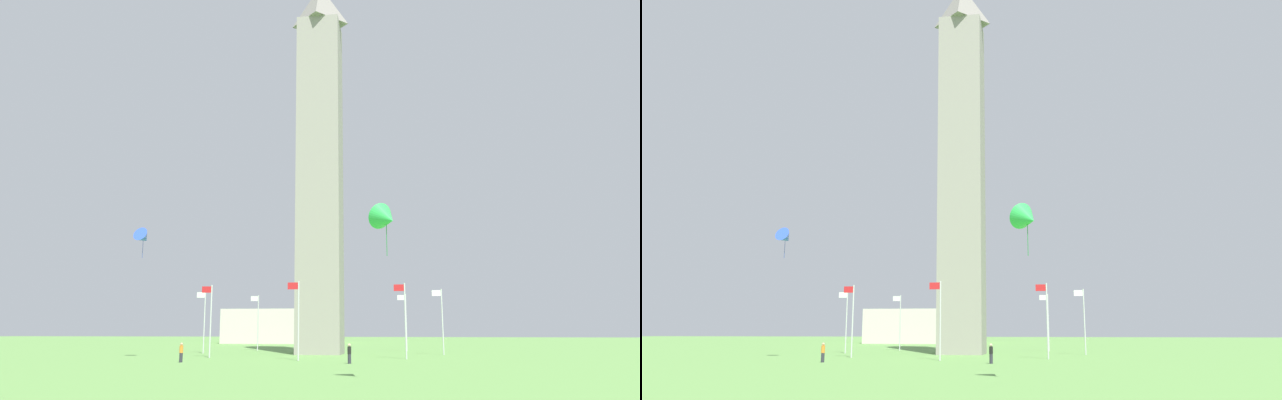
{
  "view_description": "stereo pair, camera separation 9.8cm",
  "coord_description": "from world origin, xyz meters",
  "views": [
    {
      "loc": [
        -10.05,
        68.96,
        2.95
      ],
      "look_at": [
        0.0,
        0.0,
        17.96
      ],
      "focal_mm": 33.34,
      "sensor_mm": 36.0,
      "label": 1
    },
    {
      "loc": [
        -10.14,
        68.94,
        2.95
      ],
      "look_at": [
        0.0,
        0.0,
        17.96
      ],
      "focal_mm": 33.34,
      "sensor_mm": 36.0,
      "label": 2
    }
  ],
  "objects": [
    {
      "name": "ground_plane",
      "position": [
        0.0,
        0.0,
        0.0
      ],
      "size": [
        260.0,
        260.0,
        0.0
      ],
      "primitive_type": "plane",
      "color": "#609347"
    },
    {
      "name": "obelisk_monument",
      "position": [
        0.0,
        0.0,
        23.22
      ],
      "size": [
        5.11,
        5.11,
        46.44
      ],
      "color": "gray",
      "rests_on": "ground"
    },
    {
      "name": "flagpole_n",
      "position": [
        13.91,
        0.0,
        3.99
      ],
      "size": [
        1.12,
        0.14,
        7.23
      ],
      "color": "silver",
      "rests_on": "ground"
    },
    {
      "name": "flagpole_ne",
      "position": [
        9.86,
        9.79,
        3.99
      ],
      "size": [
        1.12,
        0.14,
        7.23
      ],
      "color": "silver",
      "rests_on": "ground"
    },
    {
      "name": "flagpole_e",
      "position": [
        0.07,
        13.85,
        3.99
      ],
      "size": [
        1.12,
        0.14,
        7.23
      ],
      "color": "silver",
      "rests_on": "ground"
    },
    {
      "name": "flagpole_se",
      "position": [
        -9.73,
        9.79,
        3.99
      ],
      "size": [
        1.12,
        0.14,
        7.23
      ],
      "color": "silver",
      "rests_on": "ground"
    },
    {
      "name": "flagpole_s",
      "position": [
        -13.78,
        0.0,
        3.99
      ],
      "size": [
        1.12,
        0.14,
        7.23
      ],
      "color": "silver",
      "rests_on": "ground"
    },
    {
      "name": "flagpole_sw",
      "position": [
        -9.73,
        -9.79,
        3.99
      ],
      "size": [
        1.12,
        0.14,
        7.23
      ],
      "color": "silver",
      "rests_on": "ground"
    },
    {
      "name": "flagpole_w",
      "position": [
        0.07,
        -13.85,
        3.99
      ],
      "size": [
        1.12,
        0.14,
        7.23
      ],
      "color": "silver",
      "rests_on": "ground"
    },
    {
      "name": "flagpole_nw",
      "position": [
        9.86,
        -9.79,
        3.99
      ],
      "size": [
        1.12,
        0.14,
        7.23
      ],
      "color": "silver",
      "rests_on": "ground"
    },
    {
      "name": "person_orange_shirt",
      "position": [
        9.6,
        17.98,
        0.83
      ],
      "size": [
        0.32,
        0.32,
        1.67
      ],
      "rotation": [
        0.0,
        0.0,
        -2.57
      ],
      "color": "#2D2D38",
      "rests_on": "ground"
    },
    {
      "name": "person_black_shirt",
      "position": [
        -5.07,
        17.69,
        0.81
      ],
      "size": [
        0.32,
        0.32,
        1.63
      ],
      "rotation": [
        0.0,
        0.0,
        -1.43
      ],
      "color": "#2D2D38",
      "rests_on": "ground"
    },
    {
      "name": "kite_blue_delta",
      "position": [
        16.31,
        12.49,
        11.91
      ],
      "size": [
        1.75,
        2.05,
        3.07
      ],
      "color": "blue"
    },
    {
      "name": "kite_green_delta",
      "position": [
        -8.99,
        35.52,
        9.04
      ],
      "size": [
        2.32,
        2.38,
        3.1
      ],
      "color": "green"
    },
    {
      "name": "distant_building",
      "position": [
        14.52,
        -50.25,
        3.22
      ],
      "size": [
        21.23,
        17.48,
        6.44
      ],
      "color": "beige",
      "rests_on": "ground"
    }
  ]
}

